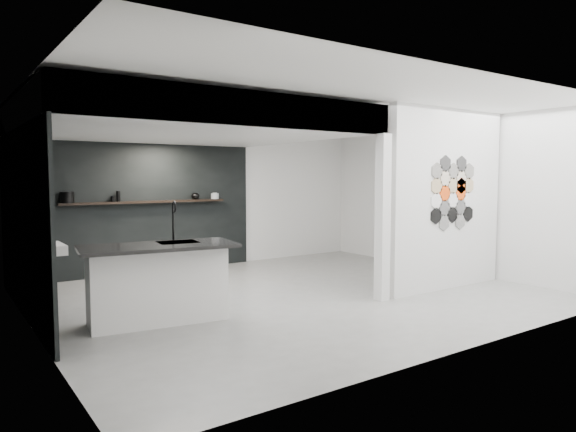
# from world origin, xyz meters

# --- Properties ---
(floor) EXTENTS (7.00, 6.00, 0.01)m
(floor) POSITION_xyz_m (0.00, 0.00, -0.01)
(floor) COLOR slate
(partition_panel) EXTENTS (2.45, 0.15, 2.80)m
(partition_panel) POSITION_xyz_m (2.23, -1.00, 1.40)
(partition_panel) COLOR silver
(partition_panel) RESTS_ON floor
(bay_clad_back) EXTENTS (4.40, 0.04, 2.35)m
(bay_clad_back) POSITION_xyz_m (-1.30, 2.97, 1.18)
(bay_clad_back) COLOR black
(bay_clad_back) RESTS_ON floor
(bay_clad_left) EXTENTS (0.04, 4.00, 2.35)m
(bay_clad_left) POSITION_xyz_m (-3.47, 1.00, 1.18)
(bay_clad_left) COLOR black
(bay_clad_left) RESTS_ON floor
(bulkhead) EXTENTS (4.40, 4.00, 0.40)m
(bulkhead) POSITION_xyz_m (-1.30, 1.00, 2.55)
(bulkhead) COLOR silver
(bulkhead) RESTS_ON corner_column
(corner_column) EXTENTS (0.16, 0.16, 2.35)m
(corner_column) POSITION_xyz_m (0.82, -1.00, 1.18)
(corner_column) COLOR silver
(corner_column) RESTS_ON floor
(fascia_beam) EXTENTS (4.40, 0.16, 0.40)m
(fascia_beam) POSITION_xyz_m (-1.30, -0.92, 2.55)
(fascia_beam) COLOR silver
(fascia_beam) RESTS_ON corner_column
(wall_basin) EXTENTS (0.40, 0.60, 0.12)m
(wall_basin) POSITION_xyz_m (-3.24, 0.80, 0.85)
(wall_basin) COLOR silver
(wall_basin) RESTS_ON bay_clad_left
(display_shelf) EXTENTS (3.00, 0.15, 0.04)m
(display_shelf) POSITION_xyz_m (-1.20, 2.87, 1.30)
(display_shelf) COLOR black
(display_shelf) RESTS_ON bay_clad_back
(kitchen_island) EXTENTS (1.89, 1.04, 1.45)m
(kitchen_island) POSITION_xyz_m (-2.19, -0.25, 0.49)
(kitchen_island) COLOR silver
(kitchen_island) RESTS_ON floor
(stockpot) EXTENTS (0.27, 0.27, 0.18)m
(stockpot) POSITION_xyz_m (-2.55, 2.87, 1.41)
(stockpot) COLOR black
(stockpot) RESTS_ON display_shelf
(kettle) EXTENTS (0.16, 0.16, 0.13)m
(kettle) POSITION_xyz_m (-0.26, 2.87, 1.39)
(kettle) COLOR black
(kettle) RESTS_ON display_shelf
(glass_bowl) EXTENTS (0.17, 0.17, 0.11)m
(glass_bowl) POSITION_xyz_m (0.15, 2.87, 1.37)
(glass_bowl) COLOR gray
(glass_bowl) RESTS_ON display_shelf
(glass_vase) EXTENTS (0.11, 0.11, 0.12)m
(glass_vase) POSITION_xyz_m (0.15, 2.87, 1.38)
(glass_vase) COLOR gray
(glass_vase) RESTS_ON display_shelf
(bottle_dark) EXTENTS (0.07, 0.07, 0.18)m
(bottle_dark) POSITION_xyz_m (-1.71, 2.87, 1.41)
(bottle_dark) COLOR black
(bottle_dark) RESTS_ON display_shelf
(utensil_cup) EXTENTS (0.09, 0.09, 0.10)m
(utensil_cup) POSITION_xyz_m (-1.81, 2.87, 1.37)
(utensil_cup) COLOR black
(utensil_cup) RESTS_ON display_shelf
(hex_tile_cluster) EXTENTS (1.04, 0.02, 1.16)m
(hex_tile_cluster) POSITION_xyz_m (2.26, -1.09, 1.50)
(hex_tile_cluster) COLOR black
(hex_tile_cluster) RESTS_ON partition_panel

